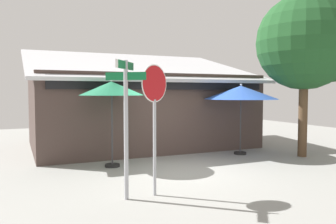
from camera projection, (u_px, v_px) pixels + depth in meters
The scene contains 7 objects.
ground_plane at pixel (180, 173), 9.48m from camera, with size 28.00×28.00×0.10m, color gray.
cafe_building at pixel (140, 109), 14.18m from camera, with size 8.91×5.96×4.08m.
street_sign_post at pixel (126, 114), 6.94m from camera, with size 0.70×0.75×2.86m.
stop_sign at pixel (155, 104), 7.21m from camera, with size 0.71×0.39×2.80m.
patio_umbrella_forest_green_left at pixel (112, 89), 9.98m from camera, with size 1.91×1.91×2.60m.
patio_umbrella_royal_blue_center at pixel (241, 93), 12.03m from camera, with size 2.61×2.61×2.51m.
shade_tree at pixel (310, 44), 11.52m from camera, with size 3.54×3.24×5.53m.
Camera 1 is at (-4.13, -8.41, 2.22)m, focal length 36.42 mm.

